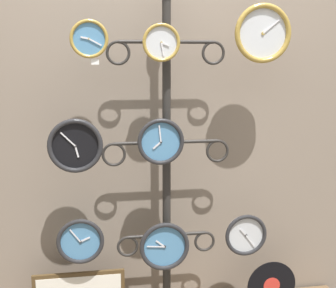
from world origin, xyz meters
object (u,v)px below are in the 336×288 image
at_px(clock_middle_center, 161,142).
at_px(clock_bottom_left, 80,241).
at_px(clock_top_center, 161,43).
at_px(clock_middle_left, 75,146).
at_px(vinyl_record, 272,285).
at_px(clock_top_left, 89,39).
at_px(clock_bottom_center, 164,246).
at_px(clock_top_right, 263,33).
at_px(display_stand, 167,198).
at_px(clock_bottom_right, 246,235).

height_order(clock_middle_center, clock_bottom_left, clock_middle_center).
relative_size(clock_top_center, clock_middle_left, 0.69).
bearing_deg(vinyl_record, clock_bottom_left, 179.71).
xyz_separation_m(clock_top_left, clock_bottom_center, (0.38, -0.03, -1.13)).
relative_size(clock_top_center, clock_top_right, 0.63).
bearing_deg(clock_top_left, clock_bottom_left, -177.76).
distance_m(clock_top_right, clock_bottom_left, 1.50).
distance_m(clock_bottom_center, vinyl_record, 0.72).
bearing_deg(clock_bottom_center, clock_bottom_left, 176.68).
relative_size(clock_top_left, vinyl_record, 0.65).
relative_size(display_stand, clock_bottom_right, 7.79).
bearing_deg(clock_top_right, clock_top_center, 178.13).
relative_size(clock_top_left, clock_bottom_right, 0.78).
bearing_deg(clock_middle_center, clock_bottom_right, 1.97).
xyz_separation_m(clock_top_left, vinyl_record, (1.03, -0.01, -1.44)).
relative_size(display_stand, clock_top_center, 9.76).
bearing_deg(clock_bottom_center, clock_bottom_right, 2.92).
bearing_deg(clock_top_right, clock_bottom_left, 179.25).
relative_size(clock_middle_left, clock_bottom_center, 1.03).
relative_size(clock_middle_left, vinyl_record, 0.96).
distance_m(clock_top_left, clock_top_center, 0.37).
bearing_deg(clock_bottom_center, clock_top_right, 1.46).
height_order(clock_middle_left, clock_middle_center, clock_middle_left).
xyz_separation_m(display_stand, clock_top_right, (0.50, -0.10, 0.92)).
height_order(clock_bottom_left, clock_bottom_right, clock_bottom_left).
distance_m(display_stand, vinyl_record, 0.83).
bearing_deg(clock_top_left, clock_middle_center, -3.57).
bearing_deg(clock_middle_left, clock_bottom_right, 0.48).
distance_m(clock_top_center, clock_middle_left, 0.70).
bearing_deg(display_stand, clock_bottom_center, -105.18).
bearing_deg(display_stand, clock_middle_center, -114.76).
relative_size(clock_top_right, clock_bottom_right, 1.26).
xyz_separation_m(clock_bottom_center, clock_bottom_right, (0.48, 0.02, 0.03)).
bearing_deg(clock_bottom_left, vinyl_record, -0.29).
relative_size(clock_middle_left, clock_bottom_right, 1.16).
xyz_separation_m(display_stand, clock_top_left, (-0.41, -0.08, 0.89)).
relative_size(clock_top_left, clock_middle_center, 0.77).
xyz_separation_m(clock_top_center, clock_bottom_right, (0.49, -0.01, -1.09)).
relative_size(clock_bottom_left, vinyl_record, 0.86).
bearing_deg(clock_bottom_center, clock_middle_left, 177.97).
bearing_deg(clock_top_center, clock_middle_left, -178.15).
relative_size(display_stand, clock_top_left, 9.92).
distance_m(display_stand, clock_top_center, 0.88).
bearing_deg(clock_top_right, display_stand, 168.80).
xyz_separation_m(clock_top_left, clock_bottom_right, (0.86, -0.01, -1.11)).
height_order(clock_top_left, clock_middle_left, clock_top_left).
distance_m(clock_top_center, clock_bottom_center, 1.12).
distance_m(clock_bottom_right, vinyl_record, 0.37).
relative_size(clock_top_left, clock_top_right, 0.62).
bearing_deg(clock_top_center, clock_top_right, -1.87).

